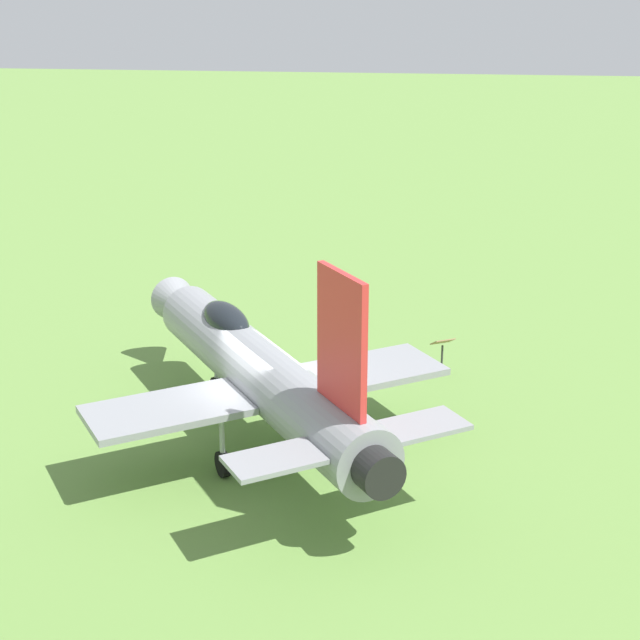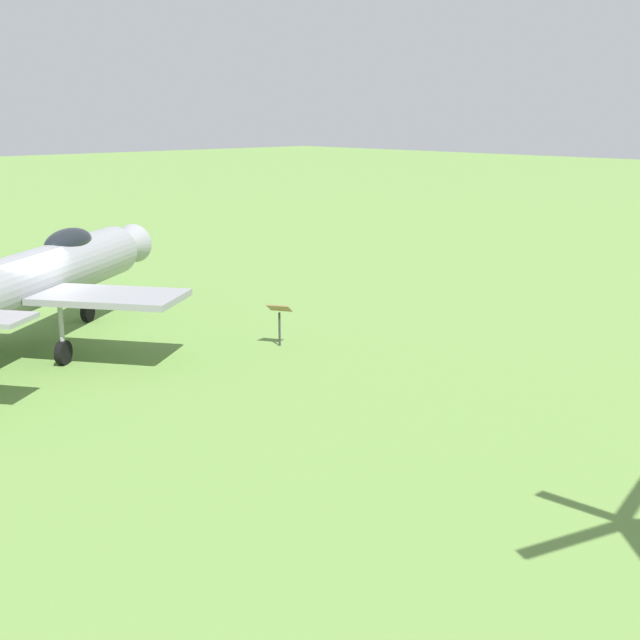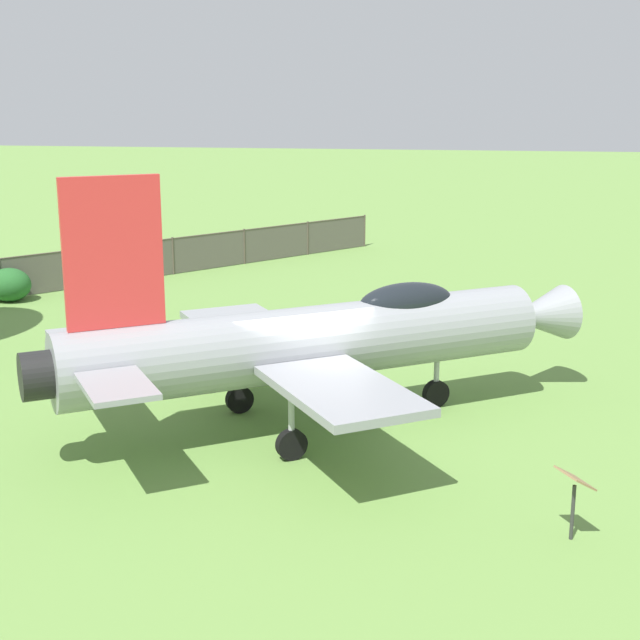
% 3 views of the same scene
% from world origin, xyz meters
% --- Properties ---
extents(ground_plane, '(200.00, 200.00, 0.00)m').
position_xyz_m(ground_plane, '(0.00, 0.00, 0.00)').
color(ground_plane, '#668E42').
extents(display_jet, '(9.11, 11.11, 5.33)m').
position_xyz_m(display_jet, '(-0.19, 0.27, 1.88)').
color(display_jet, gray).
rests_on(display_jet, ground_plane).
extents(info_plaque, '(0.72, 0.64, 1.14)m').
position_xyz_m(info_plaque, '(4.11, 4.93, 0.85)').
color(info_plaque, '#333333').
rests_on(info_plaque, ground_plane).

